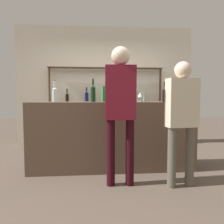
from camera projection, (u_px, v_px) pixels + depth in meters
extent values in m
plane|color=brown|center=(112.00, 168.00, 3.51)|extent=(16.00, 16.00, 0.00)
cube|color=brown|center=(112.00, 136.00, 3.47)|extent=(2.56, 0.54, 1.07)
cube|color=beige|center=(106.00, 86.00, 5.27)|extent=(4.16, 0.12, 2.80)
cylinder|color=#4C3828|center=(50.00, 107.00, 5.02)|extent=(0.05, 0.05, 1.83)
cylinder|color=#4C3828|center=(160.00, 107.00, 5.24)|extent=(0.05, 0.05, 1.83)
cube|color=#4C3828|center=(106.00, 68.00, 5.06)|extent=(2.65, 0.18, 0.02)
cube|color=#4C3828|center=(106.00, 103.00, 5.12)|extent=(2.65, 0.18, 0.02)
cylinder|color=black|center=(67.00, 98.00, 5.04)|extent=(0.08, 0.08, 0.19)
cone|color=black|center=(67.00, 94.00, 5.03)|extent=(0.08, 0.08, 0.03)
cylinder|color=black|center=(67.00, 91.00, 5.03)|extent=(0.03, 0.03, 0.09)
cylinder|color=#232328|center=(67.00, 89.00, 5.02)|extent=(0.03, 0.03, 0.01)
cylinder|color=#0F1956|center=(87.00, 98.00, 5.07)|extent=(0.08, 0.08, 0.22)
cone|color=#0F1956|center=(87.00, 92.00, 5.07)|extent=(0.08, 0.08, 0.04)
cylinder|color=#0F1956|center=(87.00, 90.00, 5.06)|extent=(0.03, 0.03, 0.09)
cylinder|color=black|center=(87.00, 87.00, 5.06)|extent=(0.03, 0.03, 0.01)
cylinder|color=black|center=(106.00, 98.00, 5.11)|extent=(0.07, 0.07, 0.24)
cone|color=black|center=(106.00, 92.00, 5.10)|extent=(0.07, 0.07, 0.03)
cylinder|color=black|center=(106.00, 90.00, 5.10)|extent=(0.03, 0.03, 0.07)
cylinder|color=black|center=(106.00, 88.00, 5.10)|extent=(0.03, 0.03, 0.01)
cylinder|color=silver|center=(125.00, 98.00, 5.15)|extent=(0.07, 0.07, 0.22)
cone|color=silver|center=(125.00, 93.00, 5.14)|extent=(0.07, 0.07, 0.03)
cylinder|color=silver|center=(125.00, 90.00, 5.14)|extent=(0.03, 0.03, 0.08)
cylinder|color=black|center=(125.00, 88.00, 5.13)|extent=(0.03, 0.03, 0.01)
cylinder|color=silver|center=(144.00, 98.00, 5.19)|extent=(0.07, 0.07, 0.22)
cone|color=silver|center=(144.00, 92.00, 5.18)|extent=(0.07, 0.07, 0.03)
cylinder|color=silver|center=(144.00, 90.00, 5.17)|extent=(0.03, 0.03, 0.07)
cylinder|color=gold|center=(144.00, 88.00, 5.17)|extent=(0.03, 0.03, 0.01)
cylinder|color=silver|center=(135.00, 96.00, 3.31)|extent=(0.09, 0.09, 0.18)
cone|color=silver|center=(135.00, 89.00, 3.30)|extent=(0.09, 0.09, 0.04)
cylinder|color=silver|center=(135.00, 84.00, 3.30)|extent=(0.03, 0.03, 0.09)
cylinder|color=black|center=(135.00, 81.00, 3.29)|extent=(0.03, 0.03, 0.01)
cylinder|color=silver|center=(55.00, 96.00, 3.46)|extent=(0.08, 0.08, 0.20)
cone|color=silver|center=(55.00, 88.00, 3.45)|extent=(0.08, 0.08, 0.04)
cylinder|color=silver|center=(55.00, 84.00, 3.45)|extent=(0.03, 0.03, 0.10)
cylinder|color=maroon|center=(54.00, 80.00, 3.44)|extent=(0.03, 0.03, 0.01)
cylinder|color=black|center=(164.00, 96.00, 3.39)|extent=(0.07, 0.07, 0.19)
cone|color=black|center=(165.00, 89.00, 3.39)|extent=(0.07, 0.07, 0.03)
cylinder|color=black|center=(165.00, 85.00, 3.38)|extent=(0.03, 0.03, 0.10)
cylinder|color=gold|center=(165.00, 81.00, 3.38)|extent=(0.03, 0.03, 0.01)
cylinder|color=black|center=(93.00, 95.00, 3.40)|extent=(0.07, 0.07, 0.23)
cone|color=black|center=(93.00, 86.00, 3.39)|extent=(0.07, 0.07, 0.03)
cylinder|color=black|center=(93.00, 82.00, 3.38)|extent=(0.03, 0.03, 0.09)
cylinder|color=maroon|center=(93.00, 79.00, 3.38)|extent=(0.03, 0.03, 0.01)
cylinder|color=black|center=(174.00, 95.00, 3.36)|extent=(0.08, 0.08, 0.22)
cone|color=black|center=(174.00, 87.00, 3.35)|extent=(0.08, 0.08, 0.03)
cylinder|color=black|center=(174.00, 82.00, 3.34)|extent=(0.03, 0.03, 0.10)
cylinder|color=gold|center=(174.00, 79.00, 3.34)|extent=(0.03, 0.03, 0.01)
cylinder|color=silver|center=(140.00, 102.00, 3.48)|extent=(0.06, 0.06, 0.00)
cylinder|color=silver|center=(140.00, 99.00, 3.48)|extent=(0.01, 0.01, 0.07)
cone|color=silver|center=(140.00, 95.00, 3.47)|extent=(0.08, 0.08, 0.08)
cylinder|color=black|center=(113.00, 94.00, 3.50)|extent=(0.19, 0.19, 0.23)
cylinder|color=black|center=(113.00, 87.00, 3.49)|extent=(0.21, 0.21, 0.01)
cylinder|color=black|center=(130.00, 152.00, 2.83)|extent=(0.11, 0.11, 0.86)
cylinder|color=black|center=(111.00, 153.00, 2.82)|extent=(0.11, 0.11, 0.86)
cube|color=maroon|center=(120.00, 93.00, 2.77)|extent=(0.39, 0.19, 0.68)
sphere|color=beige|center=(121.00, 56.00, 2.74)|extent=(0.23, 0.23, 0.23)
cylinder|color=#575347|center=(190.00, 156.00, 2.82)|extent=(0.11, 0.11, 0.77)
cylinder|color=#575347|center=(172.00, 157.00, 2.77)|extent=(0.11, 0.11, 0.77)
cube|color=beige|center=(182.00, 103.00, 2.75)|extent=(0.41, 0.22, 0.61)
sphere|color=beige|center=(183.00, 70.00, 2.72)|extent=(0.21, 0.21, 0.21)
cylinder|color=black|center=(106.00, 136.00, 4.31)|extent=(0.14, 0.14, 0.76)
cylinder|color=black|center=(121.00, 135.00, 4.39)|extent=(0.14, 0.14, 0.76)
cube|color=#2D6B38|center=(114.00, 102.00, 4.30)|extent=(0.52, 0.29, 0.60)
sphere|color=tan|center=(114.00, 81.00, 4.27)|extent=(0.20, 0.20, 0.20)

